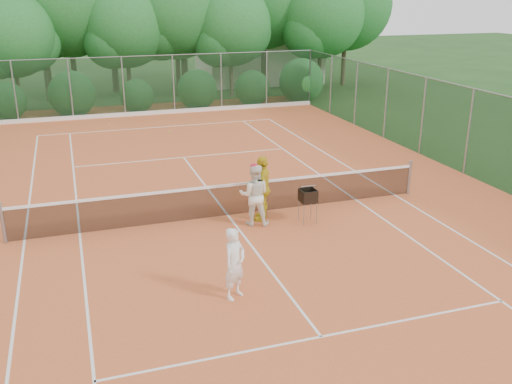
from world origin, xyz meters
TOP-DOWN VIEW (x-y plane):
  - ground at (0.00, 0.00)m, footprint 120.00×120.00m
  - clay_court at (0.00, 0.00)m, footprint 18.00×36.00m
  - club_building at (9.00, 24.00)m, footprint 8.00×5.00m
  - tennis_net at (0.00, 0.00)m, footprint 11.97×0.10m
  - player_white at (-1.11, -4.47)m, footprint 0.68×0.63m
  - player_center_grp at (0.52, -0.82)m, footprint 1.01×0.89m
  - player_yellow at (0.85, -0.55)m, footprint 0.89×1.17m
  - ball_hopper at (1.97, -1.14)m, footprint 0.42×0.42m
  - stray_ball_a at (0.21, 10.69)m, footprint 0.07×0.07m
  - stray_ball_b at (-2.27, 12.94)m, footprint 0.07×0.07m
  - stray_ball_c at (4.29, 11.33)m, footprint 0.07×0.07m
  - court_markings at (0.00, 0.00)m, footprint 11.03×23.83m
  - fence_back at (0.00, 15.00)m, footprint 18.07×0.07m
  - tropical_treeline at (1.43, 20.22)m, footprint 32.10×8.49m

SIDE VIEW (x-z plane):
  - ground at x=0.00m, z-range 0.00..0.00m
  - clay_court at x=0.00m, z-range 0.00..0.02m
  - court_markings at x=0.00m, z-range 0.02..0.03m
  - stray_ball_a at x=0.21m, z-range 0.02..0.09m
  - stray_ball_b at x=-2.27m, z-range 0.02..0.09m
  - stray_ball_c at x=4.29m, z-range 0.02..0.09m
  - tennis_net at x=0.00m, z-range -0.02..1.08m
  - ball_hopper at x=1.97m, z-range 0.30..1.27m
  - player_white at x=-1.11m, z-range 0.02..1.58m
  - player_center_grp at x=0.52m, z-range 0.01..1.76m
  - player_yellow at x=0.85m, z-range 0.02..1.88m
  - club_building at x=9.00m, z-range 0.00..3.00m
  - fence_back at x=0.00m, z-range 0.02..3.02m
  - tropical_treeline at x=1.43m, z-range -2.40..12.63m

